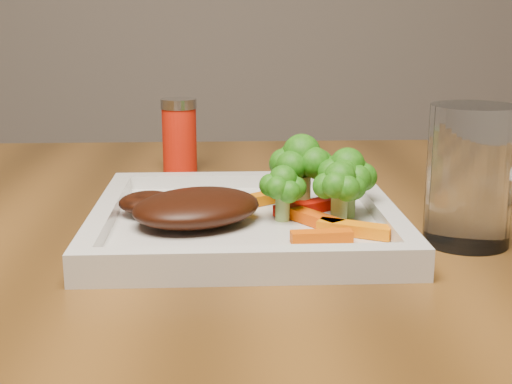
{
  "coord_description": "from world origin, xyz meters",
  "views": [
    {
      "loc": [
        0.06,
        -0.5,
        0.94
      ],
      "look_at": [
        0.09,
        0.12,
        0.79
      ],
      "focal_mm": 50.0,
      "sensor_mm": 36.0,
      "label": 1
    }
  ],
  "objects_px": {
    "steak": "(197,207)",
    "spice_shaker": "(179,136)",
    "plate": "(245,225)",
    "drinking_glass": "(470,176)"
  },
  "relations": [
    {
      "from": "steak",
      "to": "spice_shaker",
      "type": "bearing_deg",
      "value": 96.38
    },
    {
      "from": "plate",
      "to": "spice_shaker",
      "type": "height_order",
      "value": "spice_shaker"
    },
    {
      "from": "plate",
      "to": "spice_shaker",
      "type": "distance_m",
      "value": 0.27
    },
    {
      "from": "plate",
      "to": "steak",
      "type": "relative_size",
      "value": 2.29
    },
    {
      "from": "plate",
      "to": "steak",
      "type": "bearing_deg",
      "value": -162.47
    },
    {
      "from": "plate",
      "to": "spice_shaker",
      "type": "relative_size",
      "value": 2.93
    },
    {
      "from": "plate",
      "to": "steak",
      "type": "distance_m",
      "value": 0.05
    },
    {
      "from": "steak",
      "to": "drinking_glass",
      "type": "bearing_deg",
      "value": -7.1
    },
    {
      "from": "plate",
      "to": "drinking_glass",
      "type": "bearing_deg",
      "value": -12.66
    },
    {
      "from": "steak",
      "to": "spice_shaker",
      "type": "distance_m",
      "value": 0.27
    }
  ]
}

